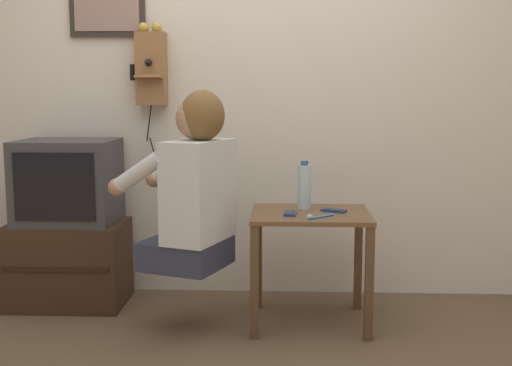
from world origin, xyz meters
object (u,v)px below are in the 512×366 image
wall_phone_antique (151,67)px  water_bottle (304,186)px  cell_phone_spare (334,210)px  toothbrush (319,217)px  television (68,181)px  cell_phone_held (290,213)px  person (194,186)px

wall_phone_antique → water_bottle: 1.12m
cell_phone_spare → toothbrush: (-0.08, -0.17, 0.00)m
television → wall_phone_antique: (0.43, 0.20, 0.63)m
wall_phone_antique → cell_phone_held: size_ratio=6.51×
cell_phone_held → toothbrush: (0.14, -0.08, 0.00)m
cell_phone_spare → water_bottle: size_ratio=0.55×
television → cell_phone_held: 1.27m
water_bottle → toothbrush: size_ratio=1.81×
person → television: (-0.75, 0.41, -0.04)m
wall_phone_antique → toothbrush: (0.92, -0.61, -0.74)m
water_bottle → wall_phone_antique: bearing=158.1°
person → water_bottle: size_ratio=3.48×
television → toothbrush: bearing=-16.7°
cell_phone_held → cell_phone_spare: same height
person → cell_phone_held: size_ratio=6.75×
wall_phone_antique → cell_phone_spare: wall_phone_antique is taller
television → water_bottle: bearing=-6.4°
cell_phone_held → water_bottle: size_ratio=0.52×
wall_phone_antique → cell_phone_spare: bearing=-23.4°
cell_phone_spare → toothbrush: toothbrush is taller
cell_phone_spare → water_bottle: (-0.15, 0.09, 0.11)m
person → television: bearing=82.3°
person → cell_phone_held: person is taller
wall_phone_antique → cell_phone_held: wall_phone_antique is taller
cell_phone_spare → toothbrush: bearing=-177.5°
wall_phone_antique → toothbrush: wall_phone_antique is taller
wall_phone_antique → cell_phone_held: 1.20m
wall_phone_antique → toothbrush: 1.33m
cell_phone_spare → toothbrush: size_ratio=1.00×
person → television: 0.86m
cell_phone_held → person: bearing=-165.8°
television → cell_phone_held: television is taller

